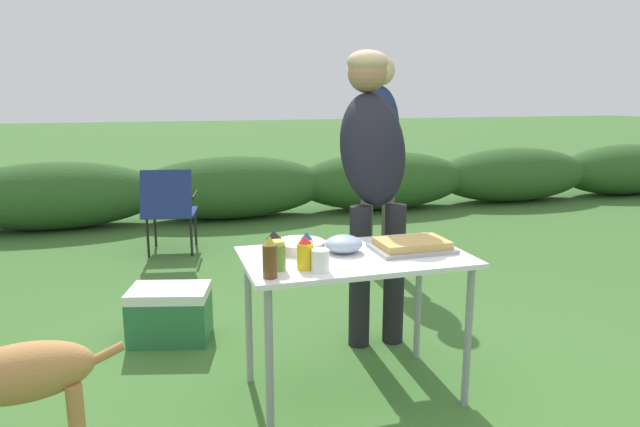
# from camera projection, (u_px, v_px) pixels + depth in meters

# --- Properties ---
(ground_plane) EXTENTS (60.00, 60.00, 0.00)m
(ground_plane) POSITION_uv_depth(u_px,v_px,m) (353.00, 392.00, 2.95)
(ground_plane) COLOR #3D6B2D
(shrub_hedge) EXTENTS (14.40, 0.90, 0.76)m
(shrub_hedge) POSITION_uv_depth(u_px,v_px,m) (232.00, 188.00, 7.00)
(shrub_hedge) COLOR #2D5623
(shrub_hedge) RESTS_ON ground
(folding_table) EXTENTS (1.10, 0.64, 0.74)m
(folding_table) POSITION_uv_depth(u_px,v_px,m) (355.00, 270.00, 2.81)
(folding_table) COLOR white
(folding_table) RESTS_ON ground
(food_tray) EXTENTS (0.39, 0.26, 0.06)m
(food_tray) POSITION_uv_depth(u_px,v_px,m) (412.00, 245.00, 2.87)
(food_tray) COLOR #9E9EA3
(food_tray) RESTS_ON folding_table
(plate_stack) EXTENTS (0.25, 0.25, 0.05)m
(plate_stack) POSITION_uv_depth(u_px,v_px,m) (300.00, 246.00, 2.87)
(plate_stack) COLOR white
(plate_stack) RESTS_ON folding_table
(mixing_bowl) EXTENTS (0.19, 0.19, 0.09)m
(mixing_bowl) POSITION_uv_depth(u_px,v_px,m) (344.00, 244.00, 2.84)
(mixing_bowl) COLOR #99B2CC
(mixing_bowl) RESTS_ON folding_table
(paper_cup_stack) EXTENTS (0.08, 0.08, 0.10)m
(paper_cup_stack) POSITION_uv_depth(u_px,v_px,m) (320.00, 261.00, 2.53)
(paper_cup_stack) COLOR white
(paper_cup_stack) RESTS_ON folding_table
(mustard_bottle) EXTENTS (0.07, 0.07, 0.15)m
(mustard_bottle) POSITION_uv_depth(u_px,v_px,m) (305.00, 253.00, 2.56)
(mustard_bottle) COLOR yellow
(mustard_bottle) RESTS_ON folding_table
(relish_jar) EXTENTS (0.07, 0.07, 0.14)m
(relish_jar) POSITION_uv_depth(u_px,v_px,m) (277.00, 256.00, 2.55)
(relish_jar) COLOR olive
(relish_jar) RESTS_ON folding_table
(beer_bottle) EXTENTS (0.06, 0.06, 0.19)m
(beer_bottle) POSITION_uv_depth(u_px,v_px,m) (270.00, 258.00, 2.43)
(beer_bottle) COLOR brown
(beer_bottle) RESTS_ON folding_table
(bbq_sauce_bottle) EXTENTS (0.07, 0.07, 0.14)m
(bbq_sauce_bottle) POSITION_uv_depth(u_px,v_px,m) (274.00, 246.00, 2.70)
(bbq_sauce_bottle) COLOR #562314
(bbq_sauce_bottle) RESTS_ON folding_table
(mayo_bottle) EXTENTS (0.06, 0.06, 0.15)m
(mayo_bottle) POSITION_uv_depth(u_px,v_px,m) (307.00, 249.00, 2.64)
(mayo_bottle) COLOR silver
(mayo_bottle) RESTS_ON folding_table
(standing_person_with_beanie) EXTENTS (0.43, 0.55, 1.77)m
(standing_person_with_beanie) POSITION_uv_depth(u_px,v_px,m) (373.00, 162.00, 3.43)
(standing_person_with_beanie) COLOR black
(standing_person_with_beanie) RESTS_ON ground
(standing_person_in_gray_fleece) EXTENTS (0.41, 0.37, 1.82)m
(standing_person_in_gray_fleece) POSITION_uv_depth(u_px,v_px,m) (379.00, 141.00, 4.82)
(standing_person_in_gray_fleece) COLOR #4C473D
(standing_person_in_gray_fleece) RESTS_ON ground
(dog) EXTENTS (0.82, 0.31, 0.64)m
(dog) POSITION_uv_depth(u_px,v_px,m) (9.00, 383.00, 2.17)
(dog) COLOR #B27A42
(dog) RESTS_ON ground
(camp_chair_green_behind_table) EXTENTS (0.56, 0.66, 0.83)m
(camp_chair_green_behind_table) POSITION_uv_depth(u_px,v_px,m) (169.00, 206.00, 5.39)
(camp_chair_green_behind_table) COLOR navy
(camp_chair_green_behind_table) RESTS_ON ground
(cooler_box) EXTENTS (0.54, 0.43, 0.34)m
(cooler_box) POSITION_uv_depth(u_px,v_px,m) (170.00, 314.00, 3.55)
(cooler_box) COLOR #286B3D
(cooler_box) RESTS_ON ground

